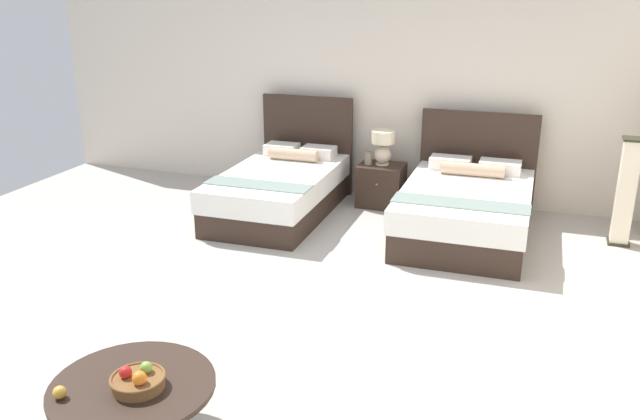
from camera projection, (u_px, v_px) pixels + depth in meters
The scene contains 11 objects.
ground_plane at pixel (308, 300), 5.97m from camera, with size 9.81×10.16×0.02m, color #B3ACA2.
wall_back at pixel (396, 86), 8.42m from camera, with size 9.81×0.12×2.90m, color beige.
bed_near_window at pixel (281, 188), 8.07m from camera, with size 1.24×2.17×1.29m.
bed_near_corner at pixel (466, 208), 7.37m from camera, with size 1.41×2.10×1.23m.
nightstand at pixel (381, 185), 8.37m from camera, with size 0.56×0.49×0.53m.
table_lamp at pixel (383, 145), 8.22m from camera, with size 0.29×0.29×0.43m.
vase at pixel (368, 158), 8.27m from camera, with size 0.09×0.09×0.17m.
coffee_table at pixel (134, 398), 4.00m from camera, with size 1.00×1.00×0.43m.
fruit_bowl at pixel (138, 380), 3.91m from camera, with size 0.33×0.33×0.15m.
loose_apple at pixel (60, 392), 3.82m from camera, with size 0.08×0.08×0.08m.
floor_lamp_corner at pixel (626, 192), 7.03m from camera, with size 0.22×0.22×1.18m.
Camera 1 is at (1.87, -5.04, 2.72)m, focal length 37.14 mm.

